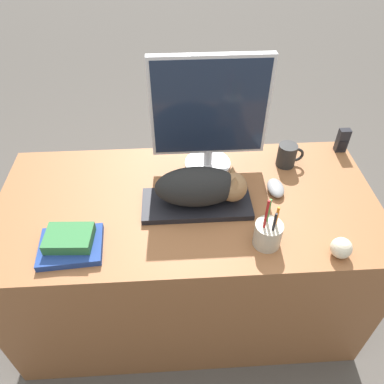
# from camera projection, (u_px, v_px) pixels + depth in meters

# --- Properties ---
(ground_plane) EXTENTS (12.00, 12.00, 0.00)m
(ground_plane) POSITION_uv_depth(u_px,v_px,m) (193.00, 370.00, 1.69)
(ground_plane) COLOR #4C4742
(desk) EXTENTS (1.49, 0.71, 0.72)m
(desk) POSITION_uv_depth(u_px,v_px,m) (188.00, 258.00, 1.70)
(desk) COLOR brown
(desk) RESTS_ON ground_plane
(keyboard) EXTENTS (0.41, 0.18, 0.02)m
(keyboard) POSITION_uv_depth(u_px,v_px,m) (197.00, 204.00, 1.43)
(keyboard) COLOR black
(keyboard) RESTS_ON desk
(cat) EXTENTS (0.34, 0.14, 0.15)m
(cat) POSITION_uv_depth(u_px,v_px,m) (203.00, 187.00, 1.37)
(cat) COLOR black
(cat) RESTS_ON keyboard
(monitor) EXTENTS (0.46, 0.20, 0.49)m
(monitor) POSITION_uv_depth(u_px,v_px,m) (210.00, 112.00, 1.44)
(monitor) COLOR #B7B7BC
(monitor) RESTS_ON desk
(computer_mouse) EXTENTS (0.06, 0.11, 0.04)m
(computer_mouse) POSITION_uv_depth(u_px,v_px,m) (276.00, 188.00, 1.48)
(computer_mouse) COLOR gray
(computer_mouse) RESTS_ON desk
(coffee_mug) EXTENTS (0.11, 0.08, 0.10)m
(coffee_mug) POSITION_uv_depth(u_px,v_px,m) (287.00, 155.00, 1.59)
(coffee_mug) COLOR black
(coffee_mug) RESTS_ON desk
(pen_cup) EXTENTS (0.10, 0.10, 0.21)m
(pen_cup) POSITION_uv_depth(u_px,v_px,m) (268.00, 234.00, 1.27)
(pen_cup) COLOR #B2A893
(pen_cup) RESTS_ON desk
(baseball) EXTENTS (0.07, 0.07, 0.07)m
(baseball) POSITION_uv_depth(u_px,v_px,m) (341.00, 248.00, 1.24)
(baseball) COLOR beige
(baseball) RESTS_ON desk
(phone) EXTENTS (0.05, 0.03, 0.11)m
(phone) POSITION_uv_depth(u_px,v_px,m) (342.00, 140.00, 1.66)
(phone) COLOR black
(phone) RESTS_ON desk
(book_stack) EXTENTS (0.22, 0.18, 0.07)m
(book_stack) POSITION_uv_depth(u_px,v_px,m) (70.00, 243.00, 1.27)
(book_stack) COLOR navy
(book_stack) RESTS_ON desk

